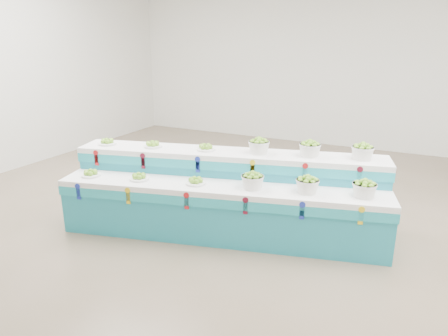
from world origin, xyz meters
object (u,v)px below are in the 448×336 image
at_px(display_stand, 224,194).
at_px(basket_upper_right, 363,151).
at_px(basket_lower_left, 253,180).
at_px(plate_upper_mid, 153,144).

relative_size(display_stand, basket_upper_right, 15.14).
relative_size(basket_lower_left, plate_upper_mid, 1.08).
distance_m(display_stand, basket_lower_left, 0.57).
distance_m(basket_lower_left, basket_upper_right, 1.42).
relative_size(basket_lower_left, basket_upper_right, 1.00).
distance_m(display_stand, plate_upper_mid, 1.22).
xyz_separation_m(basket_lower_left, plate_upper_mid, (-1.55, 0.14, 0.25)).
bearing_deg(plate_upper_mid, basket_upper_right, 14.03).
bearing_deg(basket_lower_left, basket_upper_right, 35.71).
height_order(display_stand, basket_upper_right, basket_upper_right).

